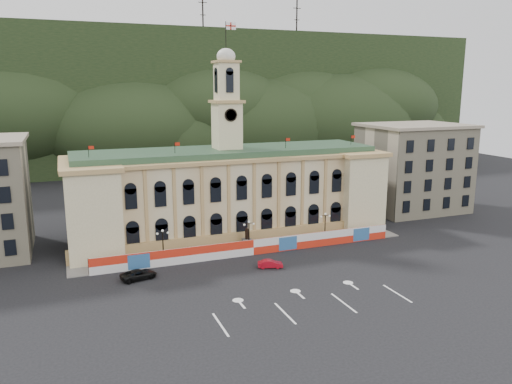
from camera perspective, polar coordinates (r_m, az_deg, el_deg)
name	(u,v)px	position (r m, az deg, el deg)	size (l,w,h in m)	color
ground	(294,290)	(67.44, 4.34, -11.06)	(260.00, 260.00, 0.00)	black
lane_markings	(311,305)	(63.35, 6.33, -12.67)	(26.00, 10.00, 0.02)	white
hill_ridge	(144,107)	(180.07, -12.70, 9.47)	(230.00, 80.00, 64.00)	black
city_hall	(228,192)	(89.72, -3.18, 0.04)	(56.20, 17.60, 37.10)	beige
side_building_right	(413,167)	(112.84, 17.52, 2.72)	(21.00, 17.00, 18.60)	#BEB393
hoarding_fence	(254,247)	(79.99, -0.28, -6.32)	(50.00, 0.44, 2.50)	red
pavement	(247,249)	(82.72, -0.98, -6.55)	(56.00, 5.50, 0.16)	slate
statue	(247,242)	(82.60, -1.05, -5.77)	(1.40, 1.40, 3.72)	#595651
lamp_left	(163,243)	(77.62, -10.59, -5.70)	(1.96, 0.44, 5.15)	black
lamp_center	(249,233)	(81.15, -0.81, -4.71)	(1.96, 0.44, 5.15)	black
lamp_right	(325,225)	(86.82, 7.90, -3.71)	(1.96, 0.44, 5.15)	black
red_sedan	(270,264)	(74.66, 1.65, -8.21)	(3.93, 2.38, 1.22)	#A90C1A
black_suv	(139,274)	(72.27, -13.25, -9.15)	(5.45, 3.44, 1.40)	black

